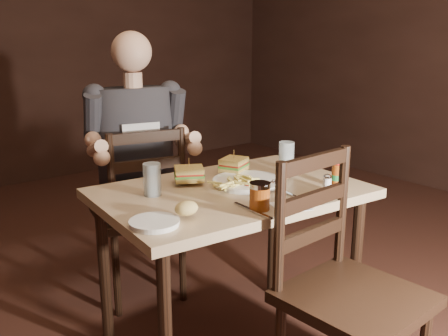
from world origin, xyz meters
TOP-DOWN VIEW (x-y plane):
  - room_shell at (0.00, 0.00)m, footprint 7.00×7.00m
  - main_table at (-0.07, 0.19)m, footprint 1.15×0.82m
  - chair_far at (-0.13, 0.90)m, footprint 0.54×0.57m
  - chair_near at (0.01, -0.41)m, footprint 0.48×0.52m
  - diner at (-0.14, 0.85)m, footprint 0.61×0.53m
  - dinner_plate at (0.03, 0.19)m, footprint 0.32×0.32m
  - sandwich_left at (-0.17, 0.35)m, footprint 0.16×0.15m
  - sandwich_right at (0.08, 0.35)m, footprint 0.15×0.14m
  - fries_pile at (-0.05, 0.18)m, footprint 0.25×0.19m
  - ketchup_dollop at (-0.03, 0.13)m, footprint 0.04×0.04m
  - glass_left at (-0.37, 0.32)m, footprint 0.08×0.08m
  - glass_right at (0.25, 0.18)m, footprint 0.08×0.08m
  - hot_sauce at (0.30, -0.07)m, footprint 0.04×0.04m
  - salt_shaker at (0.23, -0.08)m, footprint 0.04×0.04m
  - syrup_dispenser at (-0.15, -0.08)m, footprint 0.09×0.09m
  - napkin at (-0.04, -0.13)m, footprint 0.17×0.17m
  - knife at (-0.19, -0.08)m, footprint 0.02×0.22m
  - fork at (0.06, -0.02)m, footprint 0.03×0.16m
  - side_plate at (-0.54, 0.03)m, footprint 0.18×0.18m
  - bread_roll at (-0.42, 0.01)m, footprint 0.09×0.08m

SIDE VIEW (x-z plane):
  - chair_far at x=-0.13m, z-range 0.00..0.96m
  - chair_near at x=0.01m, z-range 0.00..0.99m
  - main_table at x=-0.07m, z-range 0.29..1.06m
  - napkin at x=-0.04m, z-range 0.77..0.77m
  - fork at x=0.06m, z-range 0.77..0.78m
  - knife at x=-0.19m, z-range 0.77..0.78m
  - side_plate at x=-0.54m, z-range 0.77..0.78m
  - dinner_plate at x=0.03m, z-range 0.77..0.79m
  - ketchup_dollop at x=-0.03m, z-range 0.79..0.80m
  - salt_shaker at x=0.23m, z-range 0.77..0.83m
  - fries_pile at x=-0.05m, z-range 0.79..0.82m
  - bread_roll at x=-0.42m, z-range 0.78..0.83m
  - syrup_dispenser at x=-0.15m, z-range 0.77..0.87m
  - glass_left at x=-0.37m, z-range 0.77..0.90m
  - hot_sauce at x=0.30m, z-range 0.77..0.90m
  - sandwich_right at x=0.08m, z-range 0.79..0.89m
  - sandwich_left at x=-0.17m, z-range 0.79..0.89m
  - glass_right at x=0.25m, z-range 0.77..0.93m
  - diner at x=-0.14m, z-range 0.49..1.42m
  - room_shell at x=0.00m, z-range -2.10..4.90m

